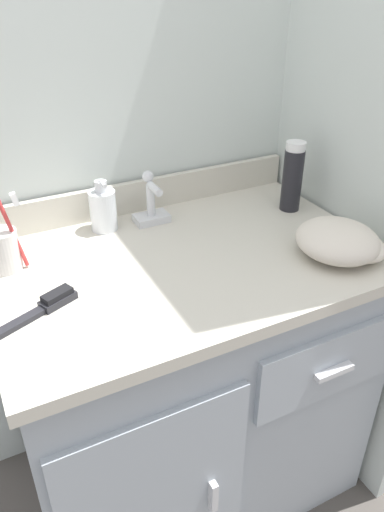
{
  "coord_description": "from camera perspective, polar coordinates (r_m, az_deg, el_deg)",
  "views": [
    {
      "loc": [
        -0.44,
        -0.89,
        1.39
      ],
      "look_at": [
        0.0,
        -0.03,
        0.81
      ],
      "focal_mm": 35.0,
      "sensor_mm": 36.0,
      "label": 1
    }
  ],
  "objects": [
    {
      "name": "wall_right",
      "position": [
        1.33,
        20.02,
        16.72
      ],
      "size": [
        0.08,
        0.67,
        2.2
      ],
      "primitive_type": "cube",
      "color": "silver",
      "rests_on": "ground_plane"
    },
    {
      "name": "vanity",
      "position": [
        1.39,
        -0.56,
        -13.51
      ],
      "size": [
        0.91,
        0.61,
        0.79
      ],
      "color": "#9EA8B2",
      "rests_on": "ground_plane"
    },
    {
      "name": "toothbrush_cup",
      "position": [
        1.17,
        -20.77,
        0.7
      ],
      "size": [
        0.09,
        0.07,
        0.18
      ],
      "color": "silver",
      "rests_on": "vanity"
    },
    {
      "name": "shaving_cream_can",
      "position": [
        1.38,
        11.41,
        8.87
      ],
      "size": [
        0.05,
        0.05,
        0.19
      ],
      "color": "black",
      "rests_on": "vanity"
    },
    {
      "name": "hand_towel",
      "position": [
        1.2,
        16.79,
        1.6
      ],
      "size": [
        0.19,
        0.2,
        0.08
      ],
      "color": "beige",
      "rests_on": "vanity"
    },
    {
      "name": "soap_dispenser",
      "position": [
        1.28,
        -10.14,
        5.3
      ],
      "size": [
        0.07,
        0.07,
        0.14
      ],
      "color": "white",
      "rests_on": "vanity"
    },
    {
      "name": "backsplash",
      "position": [
        1.38,
        -6.03,
        6.88
      ],
      "size": [
        0.91,
        0.02,
        0.08
      ],
      "color": "beige",
      "rests_on": "vanity"
    },
    {
      "name": "wall_back",
      "position": [
        1.35,
        -7.66,
        18.38
      ],
      "size": [
        1.09,
        0.08,
        2.2
      ],
      "primitive_type": "cube",
      "color": "silver",
      "rests_on": "ground_plane"
    },
    {
      "name": "sink_faucet",
      "position": [
        1.3,
        -4.68,
        5.82
      ],
      "size": [
        0.09,
        0.09,
        0.14
      ],
      "color": "silver",
      "rests_on": "vanity"
    },
    {
      "name": "ground_plane",
      "position": [
        1.71,
        -0.49,
        -23.39
      ],
      "size": [
        6.0,
        6.0,
        0.0
      ],
      "primitive_type": "plane",
      "color": "#4C4742"
    },
    {
      "name": "hairbrush",
      "position": [
        1.03,
        -16.23,
        -5.39
      ],
      "size": [
        0.18,
        0.1,
        0.03
      ],
      "rotation": [
        0.0,
        0.0,
        0.41
      ],
      "color": "#232328",
      "rests_on": "vanity"
    }
  ]
}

